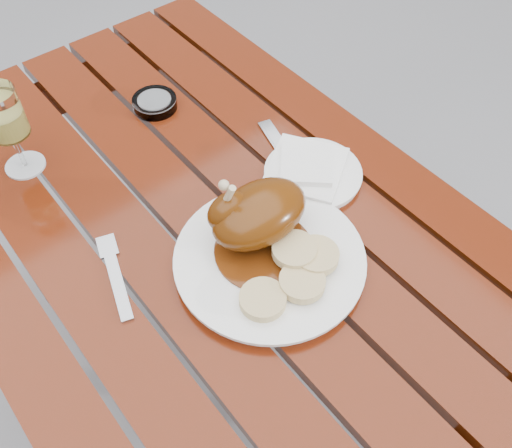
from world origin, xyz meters
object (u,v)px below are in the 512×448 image
(table, at_px, (209,317))
(wine_glass, at_px, (10,131))
(dinner_plate, at_px, (270,260))
(ashtray, at_px, (155,103))
(side_plate, at_px, (313,174))

(table, distance_m, wine_glass, 0.58)
(table, xyz_separation_m, dinner_plate, (0.03, -0.17, 0.39))
(wine_glass, distance_m, ashtray, 0.29)
(table, height_order, dinner_plate, dinner_plate)
(table, xyz_separation_m, wine_glass, (-0.18, 0.29, 0.46))
(dinner_plate, bearing_deg, side_plate, 28.10)
(table, relative_size, wine_glass, 6.87)
(table, height_order, wine_glass, wine_glass)
(ashtray, bearing_deg, dinner_plate, -98.48)
(table, bearing_deg, wine_glass, 122.29)
(table, relative_size, ashtray, 13.23)
(table, distance_m, side_plate, 0.45)
(dinner_plate, xyz_separation_m, wine_glass, (-0.22, 0.46, 0.08))
(wine_glass, bearing_deg, dinner_plate, -64.92)
(side_plate, height_order, ashtray, ashtray)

